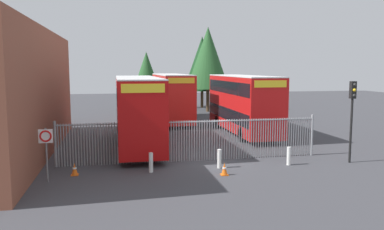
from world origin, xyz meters
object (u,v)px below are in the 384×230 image
(bollard_center_front, at_px, (219,159))
(double_decker_bus_behind_fence_left, at_px, (242,102))
(double_decker_bus_behind_fence_right, at_px, (172,96))
(traffic_light_kerbside, at_px, (352,107))
(traffic_cone_mid_forecourt, at_px, (224,169))
(speed_limit_sign_post, at_px, (46,142))
(traffic_cone_by_gate, at_px, (75,169))
(double_decker_bus_near_gate, at_px, (137,109))
(bollard_near_right, at_px, (289,156))
(bollard_near_left, at_px, (151,162))

(bollard_center_front, bearing_deg, double_decker_bus_behind_fence_left, 65.57)
(double_decker_bus_behind_fence_right, xyz_separation_m, bollard_center_front, (-0.11, -17.37, -1.95))
(traffic_light_kerbside, bearing_deg, double_decker_bus_behind_fence_left, 104.56)
(traffic_cone_mid_forecourt, height_order, speed_limit_sign_post, speed_limit_sign_post)
(double_decker_bus_behind_fence_right, height_order, traffic_cone_mid_forecourt, double_decker_bus_behind_fence_right)
(traffic_cone_by_gate, bearing_deg, bollard_center_front, -0.14)
(double_decker_bus_behind_fence_right, height_order, speed_limit_sign_post, double_decker_bus_behind_fence_right)
(double_decker_bus_near_gate, bearing_deg, traffic_cone_by_gate, -118.71)
(bollard_near_right, relative_size, traffic_cone_mid_forecourt, 1.61)
(bollard_near_right, bearing_deg, double_decker_bus_near_gate, 140.28)
(double_decker_bus_behind_fence_left, relative_size, speed_limit_sign_post, 4.50)
(bollard_near_left, bearing_deg, double_decker_bus_near_gate, 92.52)
(traffic_cone_by_gate, bearing_deg, bollard_near_right, -0.70)
(double_decker_bus_near_gate, distance_m, bollard_center_front, 7.32)
(double_decker_bus_behind_fence_right, xyz_separation_m, traffic_light_kerbside, (6.97, -17.60, 0.56))
(double_decker_bus_behind_fence_left, relative_size, bollard_near_right, 11.38)
(bollard_near_right, bearing_deg, double_decker_bus_behind_fence_left, 85.41)
(double_decker_bus_behind_fence_left, bearing_deg, traffic_cone_mid_forecourt, -112.30)
(double_decker_bus_near_gate, height_order, double_decker_bus_behind_fence_right, same)
(bollard_near_left, height_order, bollard_center_front, same)
(double_decker_bus_behind_fence_right, xyz_separation_m, bollard_near_right, (3.55, -17.48, -1.95))
(double_decker_bus_behind_fence_left, xyz_separation_m, traffic_light_kerbside, (2.61, -10.07, 0.56))
(double_decker_bus_behind_fence_right, height_order, bollard_center_front, double_decker_bus_behind_fence_right)
(double_decker_bus_near_gate, height_order, bollard_near_right, double_decker_bus_near_gate)
(bollard_center_front, distance_m, speed_limit_sign_post, 8.19)
(bollard_near_left, bearing_deg, traffic_cone_by_gate, 177.74)
(double_decker_bus_behind_fence_left, bearing_deg, traffic_cone_by_gate, -139.36)
(bollard_center_front, relative_size, speed_limit_sign_post, 0.40)
(double_decker_bus_behind_fence_right, relative_size, traffic_cone_by_gate, 18.32)
(traffic_light_kerbside, bearing_deg, double_decker_bus_behind_fence_right, 111.60)
(speed_limit_sign_post, bearing_deg, double_decker_bus_near_gate, 57.88)
(speed_limit_sign_post, bearing_deg, bollard_near_left, 9.59)
(bollard_center_front, distance_m, traffic_cone_by_gate, 6.98)
(bollard_center_front, bearing_deg, speed_limit_sign_post, -173.60)
(bollard_near_right, bearing_deg, double_decker_bus_behind_fence_right, 101.49)
(bollard_center_front, relative_size, traffic_light_kerbside, 0.22)
(double_decker_bus_near_gate, xyz_separation_m, speed_limit_sign_post, (-4.34, -6.91, -0.65))
(bollard_near_left, xyz_separation_m, bollard_near_right, (7.09, 0.01, 0.00))
(bollard_center_front, height_order, bollard_near_right, same)
(double_decker_bus_behind_fence_left, distance_m, traffic_cone_by_gate, 15.23)
(traffic_cone_mid_forecourt, distance_m, speed_limit_sign_post, 8.07)
(double_decker_bus_behind_fence_left, xyz_separation_m, bollard_near_left, (-7.89, -9.96, -1.95))
(double_decker_bus_near_gate, relative_size, double_decker_bus_behind_fence_right, 1.00)
(bollard_center_front, distance_m, traffic_light_kerbside, 7.52)
(bollard_near_left, distance_m, bollard_near_right, 7.09)
(bollard_near_right, xyz_separation_m, traffic_cone_mid_forecourt, (-3.78, -1.20, -0.19))
(double_decker_bus_near_gate, bearing_deg, double_decker_bus_behind_fence_right, 71.47)
(traffic_light_kerbside, bearing_deg, bollard_center_front, 178.15)
(bollard_center_front, distance_m, bollard_near_right, 3.67)
(double_decker_bus_behind_fence_left, height_order, bollard_near_right, double_decker_bus_behind_fence_left)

